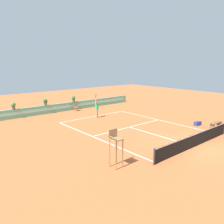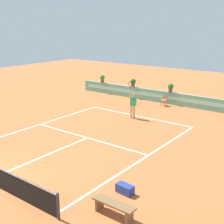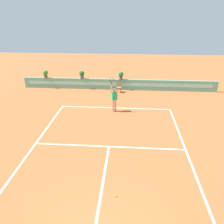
{
  "view_description": "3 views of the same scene",
  "coord_description": "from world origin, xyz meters",
  "px_view_note": "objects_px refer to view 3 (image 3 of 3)",
  "views": [
    {
      "loc": [
        -13.91,
        -7.5,
        5.66
      ],
      "look_at": [
        -0.02,
        8.83,
        1.0
      ],
      "focal_mm": 36.17,
      "sensor_mm": 36.0,
      "label": 1
    },
    {
      "loc": [
        11.3,
        -6.13,
        6.36
      ],
      "look_at": [
        -0.02,
        8.83,
        1.0
      ],
      "focal_mm": 49.65,
      "sensor_mm": 36.0,
      "label": 2
    },
    {
      "loc": [
        1.0,
        -4.24,
        6.77
      ],
      "look_at": [
        -0.02,
        8.83,
        1.0
      ],
      "focal_mm": 36.78,
      "sensor_mm": 36.0,
      "label": 3
    }
  ],
  "objects_px": {
    "ball_kid_chair": "(119,87)",
    "potted_plant_left": "(82,74)",
    "potted_plant_far_left": "(45,73)",
    "tennis_ball_mid_court": "(116,196)",
    "tennis_ball_near_baseline": "(86,144)",
    "tennis_player": "(114,98)",
    "potted_plant_centre": "(121,75)"
  },
  "relations": [
    {
      "from": "potted_plant_far_left",
      "to": "potted_plant_left",
      "type": "bearing_deg",
      "value": 0.0
    },
    {
      "from": "tennis_ball_mid_court",
      "to": "potted_plant_left",
      "type": "distance_m",
      "value": 14.29
    },
    {
      "from": "ball_kid_chair",
      "to": "potted_plant_left",
      "type": "bearing_deg",
      "value": 168.21
    },
    {
      "from": "tennis_player",
      "to": "potted_plant_far_left",
      "type": "height_order",
      "value": "tennis_player"
    },
    {
      "from": "ball_kid_chair",
      "to": "potted_plant_centre",
      "type": "distance_m",
      "value": 1.19
    },
    {
      "from": "tennis_player",
      "to": "tennis_ball_mid_court",
      "type": "distance_m",
      "value": 8.58
    },
    {
      "from": "ball_kid_chair",
      "to": "potted_plant_far_left",
      "type": "height_order",
      "value": "potted_plant_far_left"
    },
    {
      "from": "tennis_ball_near_baseline",
      "to": "potted_plant_left",
      "type": "xyz_separation_m",
      "value": [
        -2.15,
        9.92,
        1.38
      ]
    },
    {
      "from": "tennis_ball_mid_court",
      "to": "potted_plant_far_left",
      "type": "relative_size",
      "value": 0.09
    },
    {
      "from": "tennis_ball_near_baseline",
      "to": "potted_plant_left",
      "type": "height_order",
      "value": "potted_plant_left"
    },
    {
      "from": "tennis_player",
      "to": "tennis_ball_near_baseline",
      "type": "relative_size",
      "value": 38.01
    },
    {
      "from": "potted_plant_left",
      "to": "potted_plant_centre",
      "type": "distance_m",
      "value": 3.63
    },
    {
      "from": "tennis_player",
      "to": "tennis_ball_mid_court",
      "type": "bearing_deg",
      "value": -85.53
    },
    {
      "from": "potted_plant_left",
      "to": "ball_kid_chair",
      "type": "bearing_deg",
      "value": -11.79
    },
    {
      "from": "tennis_player",
      "to": "tennis_ball_mid_court",
      "type": "xyz_separation_m",
      "value": [
        0.66,
        -8.5,
        -1.02
      ]
    },
    {
      "from": "ball_kid_chair",
      "to": "potted_plant_centre",
      "type": "xyz_separation_m",
      "value": [
        0.13,
        0.73,
        0.93
      ]
    },
    {
      "from": "tennis_ball_mid_court",
      "to": "ball_kid_chair",
      "type": "bearing_deg",
      "value": 92.33
    },
    {
      "from": "potted_plant_far_left",
      "to": "ball_kid_chair",
      "type": "bearing_deg",
      "value": -5.99
    },
    {
      "from": "ball_kid_chair",
      "to": "tennis_player",
      "type": "relative_size",
      "value": 0.33
    },
    {
      "from": "tennis_player",
      "to": "potted_plant_left",
      "type": "height_order",
      "value": "tennis_player"
    },
    {
      "from": "tennis_ball_near_baseline",
      "to": "potted_plant_far_left",
      "type": "height_order",
      "value": "potted_plant_far_left"
    },
    {
      "from": "potted_plant_left",
      "to": "potted_plant_far_left",
      "type": "relative_size",
      "value": 1.0
    },
    {
      "from": "tennis_ball_mid_court",
      "to": "potted_plant_left",
      "type": "height_order",
      "value": "potted_plant_left"
    },
    {
      "from": "tennis_player",
      "to": "tennis_ball_near_baseline",
      "type": "xyz_separation_m",
      "value": [
        -1.21,
        -4.78,
        -1.02
      ]
    },
    {
      "from": "tennis_ball_mid_court",
      "to": "potted_plant_far_left",
      "type": "bearing_deg",
      "value": 118.81
    },
    {
      "from": "potted_plant_left",
      "to": "potted_plant_far_left",
      "type": "xyz_separation_m",
      "value": [
        -3.47,
        0.0,
        0.0
      ]
    },
    {
      "from": "ball_kid_chair",
      "to": "potted_plant_far_left",
      "type": "relative_size",
      "value": 1.17
    },
    {
      "from": "potted_plant_centre",
      "to": "potted_plant_far_left",
      "type": "bearing_deg",
      "value": 180.0
    },
    {
      "from": "tennis_ball_mid_court",
      "to": "potted_plant_left",
      "type": "xyz_separation_m",
      "value": [
        -4.03,
        13.64,
        1.38
      ]
    },
    {
      "from": "tennis_player",
      "to": "potted_plant_left",
      "type": "bearing_deg",
      "value": 123.23
    },
    {
      "from": "ball_kid_chair",
      "to": "potted_plant_left",
      "type": "distance_m",
      "value": 3.7
    },
    {
      "from": "tennis_ball_near_baseline",
      "to": "ball_kid_chair",
      "type": "bearing_deg",
      "value": 81.63
    }
  ]
}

